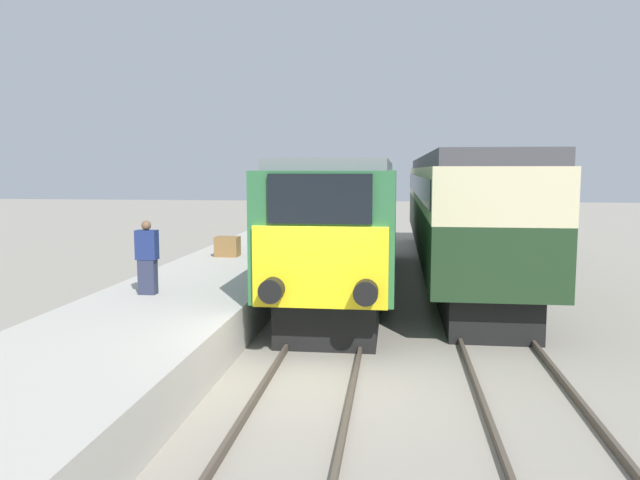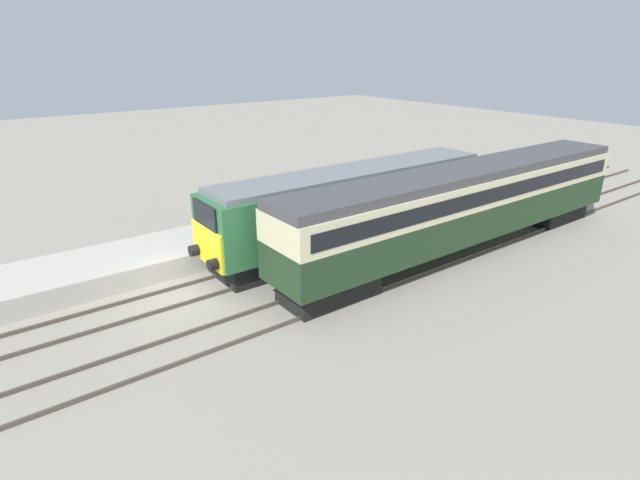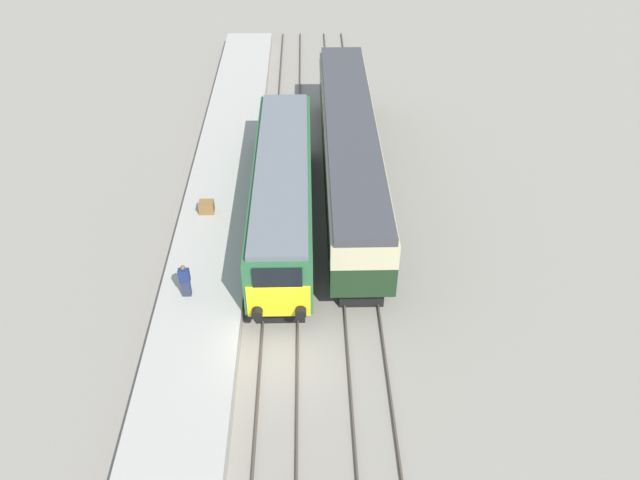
% 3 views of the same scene
% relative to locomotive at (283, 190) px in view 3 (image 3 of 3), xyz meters
% --- Properties ---
extents(ground_plane, '(120.00, 120.00, 0.00)m').
position_rel_locomotive_xyz_m(ground_plane, '(0.00, -8.46, -2.11)').
color(ground_plane, gray).
extents(platform_left, '(3.50, 50.00, 0.88)m').
position_rel_locomotive_xyz_m(platform_left, '(-3.30, -0.46, -1.66)').
color(platform_left, '#B7B2A8').
rests_on(platform_left, ground_plane).
extents(rails_near_track, '(1.51, 60.00, 0.14)m').
position_rel_locomotive_xyz_m(rails_near_track, '(0.00, -3.46, -2.04)').
color(rails_near_track, '#4C4238').
rests_on(rails_near_track, ground_plane).
extents(rails_far_track, '(1.50, 60.00, 0.14)m').
position_rel_locomotive_xyz_m(rails_far_track, '(3.40, -3.46, -2.04)').
color(rails_far_track, '#4C4238').
rests_on(rails_far_track, ground_plane).
extents(locomotive, '(2.70, 15.01, 3.74)m').
position_rel_locomotive_xyz_m(locomotive, '(0.00, 0.00, 0.00)').
color(locomotive, black).
rests_on(locomotive, ground_plane).
extents(passenger_carriage, '(2.75, 19.68, 3.94)m').
position_rel_locomotive_xyz_m(passenger_carriage, '(3.40, 3.56, 0.30)').
color(passenger_carriage, black).
rests_on(passenger_carriage, ground_plane).
extents(person_on_platform, '(0.44, 0.26, 1.57)m').
position_rel_locomotive_xyz_m(person_on_platform, '(-3.85, -5.88, -0.45)').
color(person_on_platform, '#2D334C').
rests_on(person_on_platform, platform_left).
extents(luggage_crate, '(0.70, 0.56, 0.60)m').
position_rel_locomotive_xyz_m(luggage_crate, '(-3.74, 0.00, -0.92)').
color(luggage_crate, olive).
rests_on(luggage_crate, platform_left).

